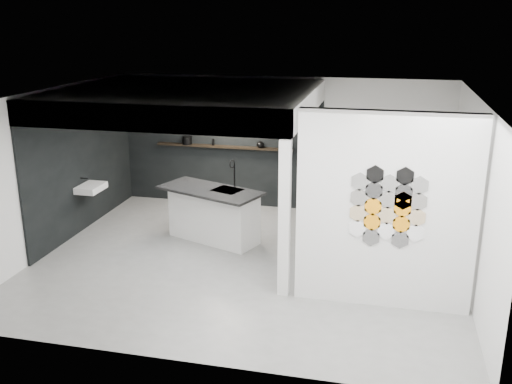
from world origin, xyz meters
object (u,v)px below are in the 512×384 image
object	(u,v)px
wall_basin	(91,188)
utensil_cup	(185,142)
partition_panel	(385,212)
kitchen_island	(214,214)
glass_bowl	(285,147)
bottle_dark	(213,142)
glass_vase	(286,146)
kettle	(260,145)
stockpot	(187,140)

from	to	relation	value
wall_basin	utensil_cup	xyz separation A→B (m)	(1.17, 2.07, 0.52)
partition_panel	wall_basin	world-z (taller)	partition_panel
kitchen_island	glass_bowl	world-z (taller)	kitchen_island
partition_panel	kitchen_island	xyz separation A→B (m)	(-3.05, 1.83, -0.89)
bottle_dark	wall_basin	bearing A→B (deg)	-131.12
glass_bowl	glass_vase	world-z (taller)	glass_vase
kettle	kitchen_island	bearing A→B (deg)	-121.67
kettle	glass_bowl	distance (m)	0.52
glass_vase	kettle	bearing A→B (deg)	180.00
stockpot	kettle	distance (m)	1.63
wall_basin	utensil_cup	size ratio (longest dim) A/B	5.77
partition_panel	bottle_dark	xyz separation A→B (m)	(-3.66, 3.87, -0.01)
stockpot	kettle	xyz separation A→B (m)	(1.63, 0.00, -0.02)
kitchen_island	bottle_dark	distance (m)	2.30
partition_panel	utensil_cup	distance (m)	5.77
partition_panel	utensil_cup	size ratio (longest dim) A/B	26.93
utensil_cup	bottle_dark	bearing A→B (deg)	0.00
glass_vase	utensil_cup	bearing A→B (deg)	180.00
wall_basin	kettle	distance (m)	3.55
partition_panel	stockpot	size ratio (longest dim) A/B	13.37
partition_panel	utensil_cup	bearing A→B (deg)	137.99
stockpot	bottle_dark	world-z (taller)	stockpot
wall_basin	kitchen_island	xyz separation A→B (m)	(2.42, 0.03, -0.34)
glass_bowl	bottle_dark	size ratio (longest dim) A/B	0.95
partition_panel	kettle	bearing A→B (deg)	124.17
stockpot	kettle	bearing A→B (deg)	0.00
stockpot	glass_vase	bearing A→B (deg)	0.00
wall_basin	glass_vase	bearing A→B (deg)	31.35
stockpot	utensil_cup	xyz separation A→B (m)	(-0.04, 0.00, -0.03)
partition_panel	kettle	world-z (taller)	partition_panel
kettle	utensil_cup	distance (m)	1.67
kitchen_island	utensil_cup	world-z (taller)	kitchen_island
kitchen_island	glass_vase	xyz separation A→B (m)	(0.97, 2.04, 0.88)
glass_vase	partition_panel	bearing A→B (deg)	-61.77
partition_panel	bottle_dark	size ratio (longest dim) A/B	20.24
glass_bowl	utensil_cup	world-z (taller)	utensil_cup
glass_bowl	glass_vase	bearing A→B (deg)	0.00
kitchen_island	glass_vase	bearing A→B (deg)	85.52
wall_basin	bottle_dark	xyz separation A→B (m)	(1.80, 2.07, 0.54)
stockpot	glass_bowl	xyz separation A→B (m)	(2.15, 0.00, -0.04)
kitchen_island	glass_bowl	distance (m)	2.40
glass_vase	bottle_dark	world-z (taller)	glass_vase
glass_bowl	kitchen_island	bearing A→B (deg)	-114.81
wall_basin	stockpot	world-z (taller)	stockpot
glass_bowl	bottle_dark	xyz separation A→B (m)	(-1.56, 0.00, 0.02)
glass_vase	bottle_dark	bearing A→B (deg)	180.00
utensil_cup	kitchen_island	bearing A→B (deg)	-58.57
kettle	utensil_cup	bearing A→B (deg)	160.02
utensil_cup	stockpot	bearing A→B (deg)	0.00
wall_basin	utensil_cup	world-z (taller)	utensil_cup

